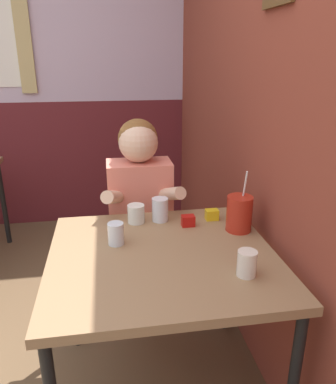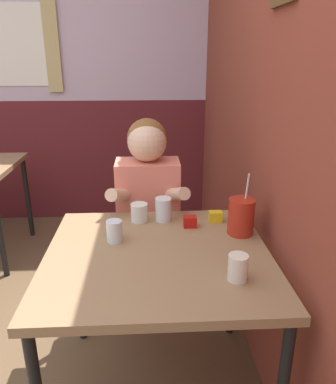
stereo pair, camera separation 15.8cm
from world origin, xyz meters
name	(u,v)px [view 2 (the right image)]	position (x,y,z in m)	size (l,w,h in m)	color
brick_wall_right	(244,78)	(1.41, 1.19, 1.35)	(0.08, 4.38, 2.70)	brown
back_wall	(44,70)	(-0.01, 2.40, 1.36)	(5.76, 0.09, 2.70)	silver
main_table	(158,268)	(0.89, 0.32, 0.66)	(0.90, 0.84, 0.73)	#93704C
person_seated	(148,218)	(0.86, 0.91, 0.62)	(0.42, 0.41, 1.17)	#EA7F6B
cocktail_pitcher	(241,217)	(1.26, 0.47, 0.81)	(0.11, 0.11, 0.28)	#B22819
glass_near_pitcher	(163,209)	(0.93, 0.63, 0.78)	(0.08, 0.08, 0.11)	silver
glass_center	(139,212)	(0.81, 0.63, 0.77)	(0.08, 0.08, 0.09)	silver
glass_far_side	(238,268)	(1.16, 0.11, 0.77)	(0.07, 0.07, 0.09)	silver
glass_by_brick	(114,231)	(0.71, 0.42, 0.77)	(0.07, 0.07, 0.09)	silver
condiment_ketchup	(190,222)	(1.05, 0.55, 0.75)	(0.06, 0.04, 0.05)	#B7140F
condiment_mustard	(216,217)	(1.17, 0.60, 0.75)	(0.06, 0.04, 0.05)	yellow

